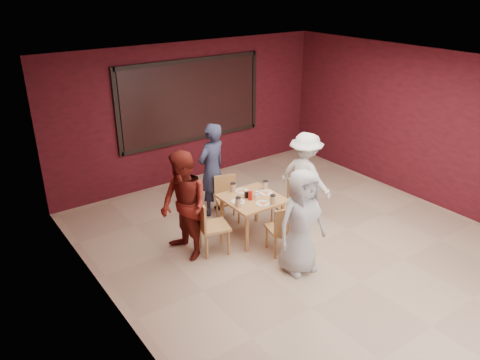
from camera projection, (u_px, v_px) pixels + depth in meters
floor at (306, 247)px, 7.41m from camera, size 7.00×7.00×0.00m
window_blinds at (192, 101)px, 9.30m from camera, size 3.00×0.02×1.50m
dining_table at (252, 202)px, 7.50m from camera, size 0.89×0.89×0.84m
chair_front at (283, 227)px, 7.05m from camera, size 0.49×0.49×0.82m
chair_back at (227, 196)px, 8.09m from camera, size 0.49×0.49×0.79m
chair_left at (209, 224)px, 7.07m from camera, size 0.53×0.53×0.89m
chair_right at (288, 201)px, 7.93m from camera, size 0.44×0.44×0.77m
diner_front at (301, 222)px, 6.55m from camera, size 0.80×0.55×1.57m
diner_back at (212, 170)px, 8.15m from camera, size 0.70×0.55×1.68m
diner_left at (184, 206)px, 6.88m from camera, size 0.67×0.84×1.67m
diner_right at (305, 176)px, 8.03m from camera, size 0.78×1.11×1.56m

